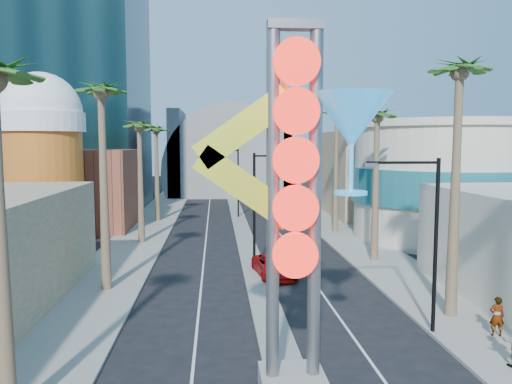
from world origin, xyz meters
name	(u,v)px	position (x,y,z in m)	size (l,w,h in m)	color
sidewalk_west	(144,232)	(-9.50, 35.00, 0.07)	(5.00, 100.00, 0.15)	gray
sidewalk_east	(338,230)	(9.50, 35.00, 0.07)	(5.00, 100.00, 0.15)	gray
median	(241,226)	(0.00, 38.00, 0.07)	(1.60, 84.00, 0.15)	gray
hotel_tower	(57,10)	(-22.00, 52.00, 25.00)	(20.00, 20.00, 50.00)	black
brick_filler_west	(82,190)	(-16.00, 38.00, 4.00)	(10.00, 10.00, 8.00)	brown
filler_east	(364,172)	(16.00, 48.00, 5.00)	(10.00, 20.00, 10.00)	#94795F
beer_mug	(43,153)	(-17.00, 30.00, 7.84)	(7.00, 7.00, 14.50)	#C16E19
turquoise_building	(445,181)	(18.00, 30.00, 5.25)	(16.60, 16.60, 10.60)	beige
canopy	(231,169)	(0.00, 72.00, 4.31)	(22.00, 16.00, 22.00)	slate
neon_sign	(319,184)	(0.82, 2.96, 7.31)	(6.53, 2.60, 12.55)	gray
streetlight_0	(262,199)	(0.55, 20.00, 4.88)	(3.79, 0.25, 8.00)	black
streetlight_1	(233,176)	(-0.55, 44.00, 4.88)	(3.79, 0.25, 8.00)	black
streetlight_2	(426,229)	(6.72, 8.00, 4.83)	(3.45, 0.25, 8.00)	black
palm_1	(101,105)	(-9.00, 16.00, 10.82)	(2.40, 2.40, 12.70)	brown
palm_2	(139,133)	(-9.00, 30.00, 9.48)	(2.40, 2.40, 11.20)	brown
palm_3	(156,135)	(-9.00, 42.00, 9.48)	(2.40, 2.40, 11.20)	brown
palm_5	(459,88)	(9.00, 10.00, 11.27)	(2.40, 2.40, 13.20)	brown
palm_6	(377,125)	(9.00, 22.00, 9.93)	(2.40, 2.40, 11.70)	brown
palm_7	(337,120)	(9.00, 34.00, 10.82)	(2.40, 2.40, 12.70)	brown
red_pickup	(275,266)	(1.20, 18.34, 0.69)	(2.28, 4.95, 1.38)	#B20D0F
pedestrian_a	(497,316)	(9.75, 7.23, 1.04)	(0.65, 0.42, 1.77)	gray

